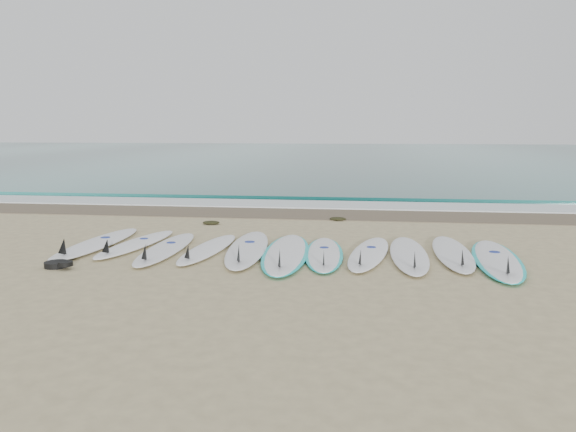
# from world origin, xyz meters

# --- Properties ---
(ground) EXTENTS (120.00, 120.00, 0.00)m
(ground) POSITION_xyz_m (0.00, 0.00, 0.00)
(ground) COLOR tan
(ocean) EXTENTS (120.00, 55.00, 0.03)m
(ocean) POSITION_xyz_m (0.00, 32.50, 0.01)
(ocean) COLOR #1C625E
(ocean) RESTS_ON ground
(wet_sand_band) EXTENTS (120.00, 1.80, 0.01)m
(wet_sand_band) POSITION_xyz_m (0.00, 4.10, 0.01)
(wet_sand_band) COLOR brown
(wet_sand_band) RESTS_ON ground
(foam_band) EXTENTS (120.00, 1.40, 0.04)m
(foam_band) POSITION_xyz_m (0.00, 5.50, 0.02)
(foam_band) COLOR silver
(foam_band) RESTS_ON ground
(wave_crest) EXTENTS (120.00, 1.00, 0.10)m
(wave_crest) POSITION_xyz_m (0.00, 7.00, 0.05)
(wave_crest) COLOR #1C625E
(wave_crest) RESTS_ON ground
(surfboard_0) EXTENTS (0.67, 2.80, 0.36)m
(surfboard_0) POSITION_xyz_m (-3.20, 0.02, 0.06)
(surfboard_0) COLOR white
(surfboard_0) RESTS_ON ground
(surfboard_1) EXTENTS (0.81, 2.48, 0.31)m
(surfboard_1) POSITION_xyz_m (-2.55, 0.11, 0.05)
(surfboard_1) COLOR white
(surfboard_1) RESTS_ON ground
(surfboard_2) EXTENTS (0.59, 2.59, 0.33)m
(surfboard_2) POSITION_xyz_m (-1.92, -0.19, 0.06)
(surfboard_2) COLOR silver
(surfboard_2) RESTS_ON ground
(surfboard_3) EXTENTS (0.68, 2.39, 0.30)m
(surfboard_3) POSITION_xyz_m (-1.26, -0.10, 0.05)
(surfboard_3) COLOR white
(surfboard_3) RESTS_ON ground
(surfboard_4) EXTENTS (0.84, 2.94, 0.37)m
(surfboard_4) POSITION_xyz_m (-0.62, -0.06, 0.06)
(surfboard_4) COLOR silver
(surfboard_4) RESTS_ON ground
(surfboard_5) EXTENTS (0.85, 2.95, 0.37)m
(surfboard_5) POSITION_xyz_m (0.03, -0.25, 0.06)
(surfboard_5) COLOR white
(surfboard_5) RESTS_ON ground
(surfboard_6) EXTENTS (0.74, 2.47, 0.31)m
(surfboard_6) POSITION_xyz_m (0.61, -0.17, 0.05)
(surfboard_6) COLOR white
(surfboard_6) RESTS_ON ground
(surfboard_7) EXTENTS (0.89, 2.57, 0.32)m
(surfboard_7) POSITION_xyz_m (1.29, -0.10, 0.06)
(surfboard_7) COLOR white
(surfboard_7) RESTS_ON ground
(surfboard_8) EXTENTS (0.57, 2.68, 0.34)m
(surfboard_8) POSITION_xyz_m (1.90, -0.12, 0.06)
(surfboard_8) COLOR white
(surfboard_8) RESTS_ON ground
(surfboard_9) EXTENTS (0.60, 2.65, 0.34)m
(surfboard_9) POSITION_xyz_m (2.57, 0.08, 0.06)
(surfboard_9) COLOR white
(surfboard_9) RESTS_ON ground
(surfboard_10) EXTENTS (0.93, 2.84, 0.35)m
(surfboard_10) POSITION_xyz_m (3.15, -0.25, 0.05)
(surfboard_10) COLOR white
(surfboard_10) RESTS_ON ground
(seaweed_near) EXTENTS (0.35, 0.27, 0.07)m
(seaweed_near) POSITION_xyz_m (-1.88, 2.43, 0.03)
(seaweed_near) COLOR black
(seaweed_near) RESTS_ON ground
(seaweed_far) EXTENTS (0.35, 0.27, 0.07)m
(seaweed_far) POSITION_xyz_m (0.67, 3.25, 0.03)
(seaweed_far) COLOR black
(seaweed_far) RESTS_ON ground
(leash_coil) EXTENTS (0.46, 0.36, 0.11)m
(leash_coil) POSITION_xyz_m (-3.07, -1.36, 0.05)
(leash_coil) COLOR black
(leash_coil) RESTS_ON ground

